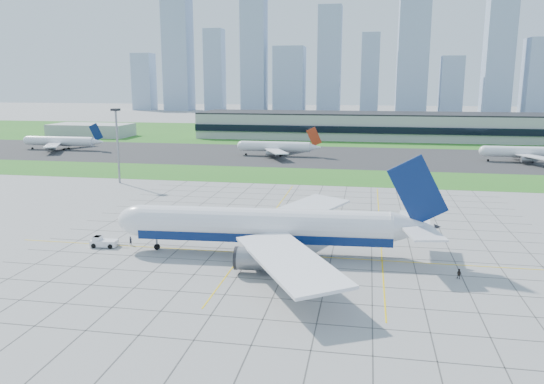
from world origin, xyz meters
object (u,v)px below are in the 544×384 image
(light_mast, at_px, (117,136))
(distant_jet_0, at_px, (61,141))
(crew_far, at_px, (459,274))
(distant_jet_1, at_px, (277,147))
(crew_near, at_px, (131,241))
(distant_jet_2, at_px, (526,152))
(pushback_tug, at_px, (103,242))
(airliner, at_px, (266,227))

(light_mast, height_order, distant_jet_0, light_mast)
(crew_far, bearing_deg, distant_jet_1, 144.10)
(distant_jet_0, distance_m, distant_jet_1, 113.15)
(crew_near, xyz_separation_m, distant_jet_2, (117.48, 143.09, 3.52))
(distant_jet_0, height_order, distant_jet_2, same)
(light_mast, height_order, crew_near, light_mast)
(crew_near, height_order, distant_jet_0, distant_jet_0)
(pushback_tug, relative_size, crew_far, 4.39)
(light_mast, height_order, distant_jet_2, light_mast)
(light_mast, height_order, crew_far, light_mast)
(crew_far, bearing_deg, airliner, -159.05)
(crew_near, bearing_deg, pushback_tug, 134.05)
(light_mast, xyz_separation_m, distant_jet_2, (152.41, 76.69, -11.70))
(pushback_tug, relative_size, distant_jet_2, 0.19)
(airliner, height_order, distant_jet_0, airliner)
(crew_near, distance_m, crew_far, 66.84)
(crew_far, relative_size, distant_jet_0, 0.04)
(light_mast, distance_m, distant_jet_1, 88.28)
(distant_jet_0, distance_m, distant_jet_2, 223.28)
(distant_jet_1, bearing_deg, distant_jet_0, 178.52)
(pushback_tug, xyz_separation_m, crew_far, (71.71, -6.15, -0.07))
(light_mast, distance_m, distant_jet_2, 171.02)
(light_mast, relative_size, pushback_tug, 3.14)
(crew_far, distance_m, distant_jet_0, 231.06)
(crew_far, distance_m, distant_jet_1, 162.33)
(distant_jet_0, bearing_deg, distant_jet_2, -0.73)
(crew_near, xyz_separation_m, distant_jet_0, (-105.79, 145.94, 3.52))
(crew_near, height_order, distant_jet_1, distant_jet_1)
(distant_jet_0, bearing_deg, pushback_tug, -55.83)
(crew_near, relative_size, distant_jet_2, 0.05)
(airliner, relative_size, distant_jet_0, 1.58)
(distant_jet_1, bearing_deg, light_mast, -118.88)
(crew_near, height_order, crew_far, crew_near)
(airliner, bearing_deg, crew_far, -15.17)
(airliner, height_order, distant_jet_2, airliner)
(crew_far, distance_m, distant_jet_2, 159.70)
(distant_jet_1, distance_m, distant_jet_2, 110.15)
(airliner, distance_m, pushback_tug, 35.58)
(crew_far, bearing_deg, distant_jet_2, 104.10)
(distant_jet_0, xyz_separation_m, distant_jet_2, (223.27, -2.85, -0.00))
(distant_jet_1, bearing_deg, crew_far, -68.68)
(crew_near, relative_size, distant_jet_0, 0.05)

